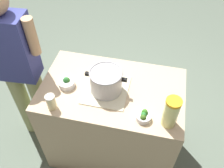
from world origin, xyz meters
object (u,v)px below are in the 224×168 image
(mason_jar, at_px, (51,102))
(broccoli_bowl_front, at_px, (144,116))
(broccoli_bowl_center, at_px, (67,83))
(lemonade_pitcher, at_px, (171,112))
(person_cook, at_px, (19,70))
(cooking_pot, at_px, (106,81))

(mason_jar, relative_size, broccoli_bowl_front, 1.18)
(broccoli_bowl_front, height_order, broccoli_bowl_center, broccoli_bowl_center)
(lemonade_pitcher, xyz_separation_m, broccoli_bowl_center, (0.79, -0.18, -0.09))
(lemonade_pitcher, bearing_deg, broccoli_bowl_center, -12.57)
(broccoli_bowl_front, xyz_separation_m, person_cook, (1.09, -0.28, -0.05))
(cooking_pot, relative_size, mason_jar, 2.53)
(broccoli_bowl_center, bearing_deg, broccoli_bowl_front, 163.85)
(cooking_pot, relative_size, lemonade_pitcher, 1.30)
(cooking_pot, xyz_separation_m, mason_jar, (0.34, 0.25, -0.04))
(lemonade_pitcher, bearing_deg, person_cook, -12.30)
(cooking_pot, distance_m, person_cook, 0.79)
(cooking_pot, xyz_separation_m, broccoli_bowl_front, (-0.31, 0.20, -0.07))
(broccoli_bowl_front, relative_size, person_cook, 0.06)
(broccoli_bowl_center, distance_m, person_cook, 0.48)
(lemonade_pitcher, xyz_separation_m, mason_jar, (0.82, 0.05, -0.06))
(broccoli_bowl_front, bearing_deg, lemonade_pitcher, -178.74)
(person_cook, bearing_deg, lemonade_pitcher, 167.70)
(mason_jar, height_order, broccoli_bowl_center, mason_jar)
(cooking_pot, distance_m, broccoli_bowl_front, 0.38)
(broccoli_bowl_front, distance_m, broccoli_bowl_center, 0.65)
(lemonade_pitcher, bearing_deg, broccoli_bowl_front, 1.26)
(cooking_pot, height_order, broccoli_bowl_center, cooking_pot)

